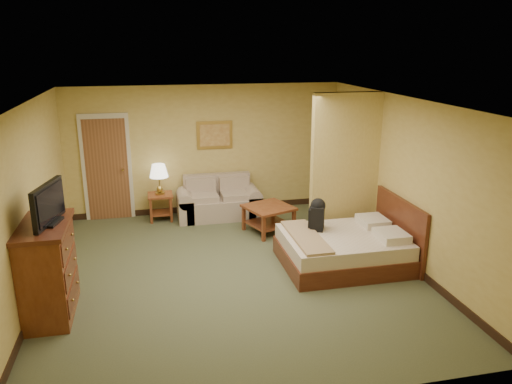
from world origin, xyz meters
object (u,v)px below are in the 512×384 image
object	(u,v)px
dresser	(48,270)
bed	(347,248)
coffee_table	(269,214)
loveseat	(219,204)

from	to	relation	value
dresser	bed	distance (m)	4.35
coffee_table	dresser	size ratio (longest dim) A/B	0.81
loveseat	dresser	world-z (taller)	dresser
bed	coffee_table	bearing A→B (deg)	117.92
dresser	bed	world-z (taller)	dresser
loveseat	bed	size ratio (longest dim) A/B	0.86
coffee_table	dresser	bearing A→B (deg)	-146.79
coffee_table	dresser	world-z (taller)	dresser
loveseat	dresser	bearing A→B (deg)	-129.02
coffee_table	bed	distance (m)	1.86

